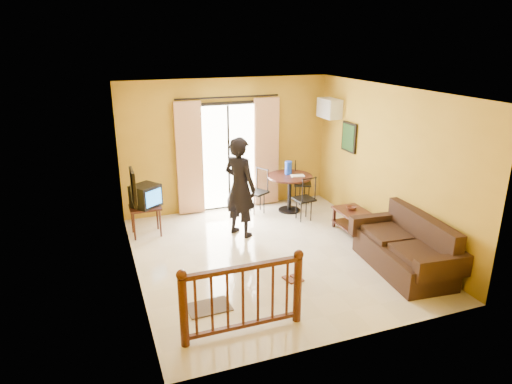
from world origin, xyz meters
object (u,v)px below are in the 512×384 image
object	(u,v)px
dining_table	(290,183)
standing_person	(240,187)
television	(146,196)
sofa	(406,250)
coffee_table	(355,220)

from	to	relation	value
dining_table	standing_person	bearing A→B (deg)	-149.51
dining_table	standing_person	xyz separation A→B (m)	(-1.38, -0.81, 0.31)
standing_person	television	bearing A→B (deg)	38.63
dining_table	sofa	distance (m)	3.14
coffee_table	sofa	size ratio (longest dim) A/B	0.49
sofa	standing_person	world-z (taller)	standing_person
dining_table	coffee_table	size ratio (longest dim) A/B	0.99
coffee_table	sofa	xyz separation A→B (m)	(0.01, -1.50, 0.05)
sofa	coffee_table	bearing A→B (deg)	95.32
television	coffee_table	size ratio (longest dim) A/B	0.64
dining_table	standing_person	size ratio (longest dim) A/B	0.51
sofa	standing_person	bearing A→B (deg)	137.89
television	dining_table	distance (m)	3.05
dining_table	coffee_table	distance (m)	1.73
television	dining_table	xyz separation A→B (m)	(3.03, 0.22, -0.15)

